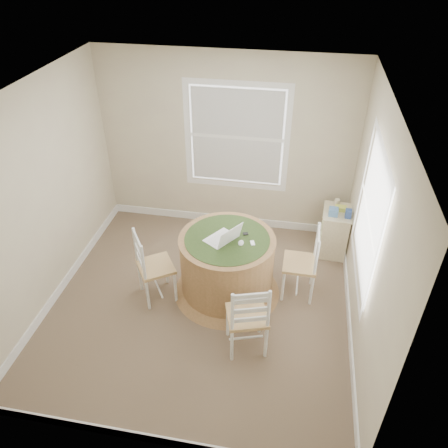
% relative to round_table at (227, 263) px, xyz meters
% --- Properties ---
extents(room, '(3.64, 3.64, 2.64)m').
position_rel_round_table_xyz_m(room, '(-0.12, -0.12, 0.85)').
color(room, '#77614B').
rests_on(room, ground).
extents(round_table, '(1.34, 1.34, 0.83)m').
position_rel_round_table_xyz_m(round_table, '(0.00, 0.00, 0.00)').
color(round_table, '#A37349').
rests_on(round_table, ground).
extents(chair_left, '(0.57, 0.57, 0.95)m').
position_rel_round_table_xyz_m(chair_left, '(-0.83, -0.23, 0.02)').
color(chair_left, white).
rests_on(chair_left, ground).
extents(chair_near, '(0.52, 0.51, 0.95)m').
position_rel_round_table_xyz_m(chair_near, '(0.36, -0.82, 0.02)').
color(chair_near, white).
rests_on(chair_near, ground).
extents(chair_right, '(0.40, 0.42, 0.95)m').
position_rel_round_table_xyz_m(chair_right, '(0.88, 0.14, 0.02)').
color(chair_right, white).
rests_on(chair_right, ground).
extents(laptop, '(0.47, 0.48, 0.25)m').
position_rel_round_table_xyz_m(laptop, '(-0.04, -0.04, 0.41)').
color(laptop, white).
rests_on(laptop, round_table).
extents(mouse, '(0.10, 0.12, 0.04)m').
position_rel_round_table_xyz_m(mouse, '(0.17, -0.06, 0.39)').
color(mouse, white).
rests_on(mouse, round_table).
extents(phone, '(0.07, 0.10, 0.02)m').
position_rel_round_table_xyz_m(phone, '(0.31, -0.04, 0.38)').
color(phone, '#B7BABF').
rests_on(phone, round_table).
extents(keys, '(0.07, 0.07, 0.02)m').
position_rel_round_table_xyz_m(keys, '(0.20, 0.12, 0.38)').
color(keys, black).
rests_on(keys, round_table).
extents(corner_chest, '(0.40, 0.53, 0.67)m').
position_rel_round_table_xyz_m(corner_chest, '(1.33, 1.07, -0.11)').
color(corner_chest, beige).
rests_on(corner_chest, ground).
extents(tissue_box, '(0.13, 0.13, 0.10)m').
position_rel_round_table_xyz_m(tissue_box, '(1.27, 0.99, 0.27)').
color(tissue_box, '#5282BD').
rests_on(tissue_box, corner_chest).
extents(box_yellow, '(0.15, 0.11, 0.06)m').
position_rel_round_table_xyz_m(box_yellow, '(1.36, 1.11, 0.25)').
color(box_yellow, '#D4DF4E').
rests_on(box_yellow, corner_chest).
extents(box_blue, '(0.08, 0.08, 0.12)m').
position_rel_round_table_xyz_m(box_blue, '(1.44, 0.97, 0.28)').
color(box_blue, '#304C91').
rests_on(box_blue, corner_chest).
extents(cup_cream, '(0.07, 0.07, 0.09)m').
position_rel_round_table_xyz_m(cup_cream, '(1.32, 1.22, 0.27)').
color(cup_cream, beige).
rests_on(cup_cream, corner_chest).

